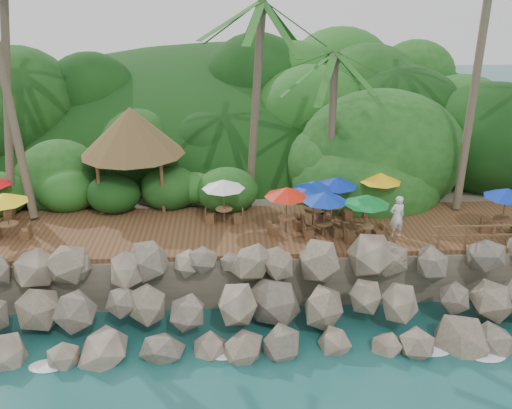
{
  "coord_description": "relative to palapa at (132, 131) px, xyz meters",
  "views": [
    {
      "loc": [
        -1.18,
        -15.46,
        12.17
      ],
      "look_at": [
        0.0,
        6.0,
        3.4
      ],
      "focal_mm": 38.61,
      "sensor_mm": 36.0,
      "label": 1
    }
  ],
  "objects": [
    {
      "name": "ground",
      "position": [
        5.52,
        -9.36,
        -5.79
      ],
      "size": [
        140.0,
        140.0,
        0.0
      ],
      "primitive_type": "plane",
      "color": "#19514F",
      "rests_on": "ground"
    },
    {
      "name": "land_base",
      "position": [
        5.52,
        6.64,
        -4.74
      ],
      "size": [
        32.0,
        25.2,
        2.1
      ],
      "primitive_type": "cube",
      "color": "gray",
      "rests_on": "ground"
    },
    {
      "name": "jungle_hill",
      "position": [
        5.52,
        14.14,
        -5.79
      ],
      "size": [
        44.8,
        28.0,
        15.4
      ],
      "primitive_type": "ellipsoid",
      "color": "#143811",
      "rests_on": "ground"
    },
    {
      "name": "seawall",
      "position": [
        5.52,
        -7.36,
        -4.64
      ],
      "size": [
        29.0,
        4.0,
        2.3
      ],
      "primitive_type": null,
      "color": "gray",
      "rests_on": "ground"
    },
    {
      "name": "terrace",
      "position": [
        5.52,
        -3.36,
        -3.59
      ],
      "size": [
        26.0,
        5.0,
        0.2
      ],
      "primitive_type": "cube",
      "color": "brown",
      "rests_on": "land_base"
    },
    {
      "name": "jungle_foliage",
      "position": [
        5.52,
        5.64,
        -5.79
      ],
      "size": [
        44.0,
        16.0,
        12.0
      ],
      "primitive_type": null,
      "color": "#143811",
      "rests_on": "ground"
    },
    {
      "name": "foam_line",
      "position": [
        5.52,
        -9.06,
        -5.76
      ],
      "size": [
        25.2,
        0.8,
        0.06
      ],
      "color": "white",
      "rests_on": "ground"
    },
    {
      "name": "palapa",
      "position": [
        0.0,
        0.0,
        0.0
      ],
      "size": [
        4.81,
        4.81,
        4.6
      ],
      "color": "brown",
      "rests_on": "ground"
    },
    {
      "name": "dining_clusters",
      "position": [
        6.23,
        -3.39,
        -1.81
      ],
      "size": [
        23.63,
        4.94,
        2.02
      ],
      "color": "brown",
      "rests_on": "terrace"
    },
    {
      "name": "waiter",
      "position": [
        11.24,
        -4.52,
        -2.58
      ],
      "size": [
        0.74,
        0.56,
        1.82
      ],
      "primitive_type": "imported",
      "rotation": [
        0.0,
        0.0,
        3.34
      ],
      "color": "silver",
      "rests_on": "terrace"
    }
  ]
}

